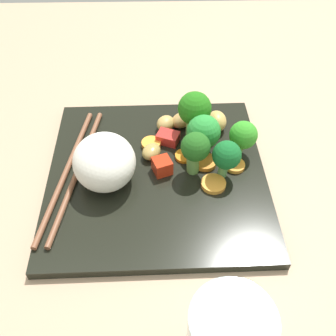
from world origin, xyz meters
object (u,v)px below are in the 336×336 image
Objects in this scene: square_plate at (157,174)px; carrot_slice_4 at (213,184)px; rice_mound at (104,162)px; broccoli_floret_2 at (243,136)px; chopstick_pair at (72,170)px.

carrot_slice_4 is (-2.61, -7.25, 0.91)cm from square_plate.
square_plate is at bearing 70.20° from carrot_slice_4.
rice_mound is 14.12cm from carrot_slice_4.
carrot_slice_4 is at bearing 143.39° from broccoli_floret_2.
broccoli_floret_2 is 1.68× the size of carrot_slice_4.
rice_mound is at bearing 99.22° from square_plate.
rice_mound is (-1.05, 6.50, 3.75)cm from square_plate.
broccoli_floret_2 reaches higher than carrot_slice_4.
square_plate is 5.34× the size of broccoli_floret_2.
broccoli_floret_2 is 7.79cm from carrot_slice_4.
chopstick_pair is (0.25, 11.19, 0.98)cm from square_plate.
rice_mound is 1.64× the size of broccoli_floret_2.
broccoli_floret_2 is 0.23× the size of chopstick_pair.
carrot_slice_4 is at bearing -109.80° from square_plate.
rice_mound reaches higher than broccoli_floret_2.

